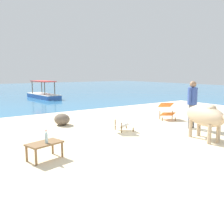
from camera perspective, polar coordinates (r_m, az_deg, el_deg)
name	(u,v)px	position (r m, az deg, el deg)	size (l,w,h in m)	color
sand_beach	(164,150)	(6.50, 11.88, -8.48)	(18.00, 14.00, 0.04)	beige
cow	(206,116)	(7.50, 20.60, -0.92)	(0.92, 1.87, 1.05)	tan
low_bench_table	(45,145)	(5.77, -15.12, -7.32)	(0.85, 0.62, 0.38)	brown
bottle	(46,138)	(5.67, -14.73, -5.71)	(0.07, 0.07, 0.30)	#A3C6D1
deck_chair_near	(120,120)	(8.17, 1.77, -1.73)	(0.87, 0.69, 0.68)	brown
deck_chair_far	(167,110)	(10.46, 12.33, 0.46)	(0.85, 0.93, 0.68)	brown
person_standing	(192,101)	(8.93, 17.81, 2.42)	(0.50, 0.32, 1.62)	#4C4C51
shore_rock_medium	(62,119)	(9.33, -11.33, -1.63)	(0.66, 0.55, 0.42)	#6B5B4C
boat_blue	(43,94)	(19.46, -15.37, 3.88)	(1.49, 3.76, 1.29)	#3866B7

